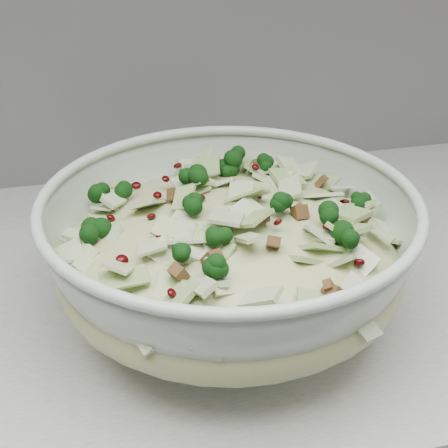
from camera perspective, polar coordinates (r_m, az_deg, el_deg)
name	(u,v)px	position (r m, az deg, el deg)	size (l,w,h in m)	color
mixing_bowl	(229,257)	(0.61, 0.46, -3.00)	(0.36, 0.36, 0.14)	#B2C3B2
salad	(229,236)	(0.60, 0.47, -1.12)	(0.38, 0.38, 0.14)	tan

